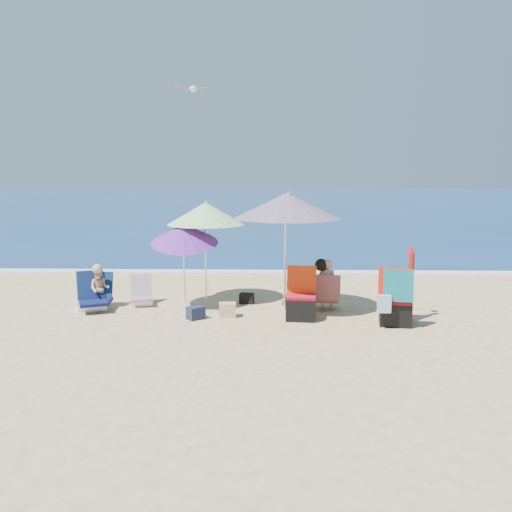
{
  "coord_description": "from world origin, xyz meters",
  "views": [
    {
      "loc": [
        -0.01,
        -9.69,
        2.75
      ],
      "look_at": [
        -0.3,
        1.0,
        1.1
      ],
      "focal_mm": 38.29,
      "sensor_mm": 36.0,
      "label": 1
    }
  ],
  "objects_px": {
    "chair_rainbow": "(142,297)",
    "camp_chair_right": "(395,304)",
    "umbrella_turquoise": "(287,206)",
    "umbrella_striped": "(206,214)",
    "person_left": "(99,288)",
    "chair_navy": "(92,300)",
    "camp_chair_left": "(301,303)",
    "seagull": "(193,89)",
    "umbrella_blue": "(184,233)",
    "furled_umbrella": "(411,279)",
    "person_center": "(325,285)"
  },
  "relations": [
    {
      "from": "furled_umbrella",
      "to": "person_left",
      "type": "xyz_separation_m",
      "value": [
        -6.09,
        0.65,
        -0.35
      ]
    },
    {
      "from": "chair_navy",
      "to": "camp_chair_right",
      "type": "distance_m",
      "value": 5.94
    },
    {
      "from": "camp_chair_left",
      "to": "person_left",
      "type": "xyz_separation_m",
      "value": [
        -4.04,
        0.68,
        0.12
      ]
    },
    {
      "from": "umbrella_turquoise",
      "to": "chair_rainbow",
      "type": "xyz_separation_m",
      "value": [
        -3.0,
        0.53,
        -1.94
      ]
    },
    {
      "from": "chair_rainbow",
      "to": "camp_chair_right",
      "type": "height_order",
      "value": "camp_chair_right"
    },
    {
      "from": "umbrella_turquoise",
      "to": "camp_chair_right",
      "type": "xyz_separation_m",
      "value": [
        1.95,
        -0.87,
        -1.72
      ]
    },
    {
      "from": "umbrella_striped",
      "to": "umbrella_blue",
      "type": "xyz_separation_m",
      "value": [
        -0.38,
        -0.49,
        -0.36
      ]
    },
    {
      "from": "umbrella_turquoise",
      "to": "umbrella_striped",
      "type": "relative_size",
      "value": 1.18
    },
    {
      "from": "umbrella_turquoise",
      "to": "umbrella_striped",
      "type": "xyz_separation_m",
      "value": [
        -1.66,
        0.78,
        -0.21
      ]
    },
    {
      "from": "chair_navy",
      "to": "camp_chair_left",
      "type": "relative_size",
      "value": 0.95
    },
    {
      "from": "umbrella_striped",
      "to": "umbrella_turquoise",
      "type": "bearing_deg",
      "value": -25.12
    },
    {
      "from": "umbrella_blue",
      "to": "seagull",
      "type": "height_order",
      "value": "seagull"
    },
    {
      "from": "chair_navy",
      "to": "seagull",
      "type": "xyz_separation_m",
      "value": [
        1.99,
        1.0,
        4.25
      ]
    },
    {
      "from": "umbrella_blue",
      "to": "chair_rainbow",
      "type": "bearing_deg",
      "value": 165.89
    },
    {
      "from": "umbrella_blue",
      "to": "person_left",
      "type": "height_order",
      "value": "umbrella_blue"
    },
    {
      "from": "umbrella_turquoise",
      "to": "camp_chair_right",
      "type": "distance_m",
      "value": 2.74
    },
    {
      "from": "person_left",
      "to": "umbrella_striped",
      "type": "bearing_deg",
      "value": 15.81
    },
    {
      "from": "umbrella_turquoise",
      "to": "furled_umbrella",
      "type": "relative_size",
      "value": 1.83
    },
    {
      "from": "umbrella_blue",
      "to": "chair_navy",
      "type": "xyz_separation_m",
      "value": [
        -1.87,
        -0.2,
        -1.33
      ]
    },
    {
      "from": "umbrella_turquoise",
      "to": "chair_rainbow",
      "type": "distance_m",
      "value": 3.62
    },
    {
      "from": "camp_chair_right",
      "to": "chair_rainbow",
      "type": "bearing_deg",
      "value": 164.18
    },
    {
      "from": "umbrella_turquoise",
      "to": "furled_umbrella",
      "type": "height_order",
      "value": "umbrella_turquoise"
    },
    {
      "from": "umbrella_turquoise",
      "to": "chair_navy",
      "type": "bearing_deg",
      "value": 178.76
    },
    {
      "from": "umbrella_turquoise",
      "to": "camp_chair_right",
      "type": "height_order",
      "value": "umbrella_turquoise"
    },
    {
      "from": "umbrella_striped",
      "to": "person_left",
      "type": "bearing_deg",
      "value": -164.19
    },
    {
      "from": "umbrella_turquoise",
      "to": "camp_chair_left",
      "type": "xyz_separation_m",
      "value": [
        0.27,
        -0.49,
        -1.81
      ]
    },
    {
      "from": "chair_navy",
      "to": "person_left",
      "type": "xyz_separation_m",
      "value": [
        0.13,
        0.1,
        0.22
      ]
    },
    {
      "from": "umbrella_striped",
      "to": "umbrella_blue",
      "type": "height_order",
      "value": "umbrella_striped"
    },
    {
      "from": "camp_chair_right",
      "to": "person_center",
      "type": "distance_m",
      "value": 1.58
    },
    {
      "from": "furled_umbrella",
      "to": "person_center",
      "type": "height_order",
      "value": "furled_umbrella"
    },
    {
      "from": "camp_chair_left",
      "to": "person_center",
      "type": "distance_m",
      "value": 0.87
    },
    {
      "from": "umbrella_blue",
      "to": "person_center",
      "type": "height_order",
      "value": "umbrella_blue"
    },
    {
      "from": "person_center",
      "to": "seagull",
      "type": "bearing_deg",
      "value": 161.51
    },
    {
      "from": "umbrella_striped",
      "to": "camp_chair_left",
      "type": "bearing_deg",
      "value": -33.41
    },
    {
      "from": "chair_rainbow",
      "to": "chair_navy",
      "type": "bearing_deg",
      "value": -153.74
    },
    {
      "from": "person_left",
      "to": "umbrella_blue",
      "type": "bearing_deg",
      "value": 3.54
    },
    {
      "from": "person_left",
      "to": "furled_umbrella",
      "type": "bearing_deg",
      "value": -6.11
    },
    {
      "from": "camp_chair_right",
      "to": "furled_umbrella",
      "type": "bearing_deg",
      "value": 47.89
    },
    {
      "from": "furled_umbrella",
      "to": "chair_navy",
      "type": "distance_m",
      "value": 6.27
    },
    {
      "from": "seagull",
      "to": "umbrella_turquoise",
      "type": "bearing_deg",
      "value": -29.41
    },
    {
      "from": "umbrella_blue",
      "to": "person_center",
      "type": "distance_m",
      "value": 3.0
    },
    {
      "from": "camp_chair_left",
      "to": "camp_chair_right",
      "type": "height_order",
      "value": "camp_chair_right"
    },
    {
      "from": "umbrella_blue",
      "to": "seagull",
      "type": "distance_m",
      "value": 3.03
    },
    {
      "from": "camp_chair_left",
      "to": "seagull",
      "type": "height_order",
      "value": "seagull"
    },
    {
      "from": "umbrella_striped",
      "to": "camp_chair_left",
      "type": "xyz_separation_m",
      "value": [
        1.93,
        -1.27,
        -1.6
      ]
    },
    {
      "from": "umbrella_turquoise",
      "to": "person_center",
      "type": "distance_m",
      "value": 1.79
    },
    {
      "from": "umbrella_striped",
      "to": "umbrella_blue",
      "type": "bearing_deg",
      "value": -127.46
    },
    {
      "from": "umbrella_striped",
      "to": "person_left",
      "type": "distance_m",
      "value": 2.64
    },
    {
      "from": "person_left",
      "to": "chair_navy",
      "type": "bearing_deg",
      "value": -143.59
    },
    {
      "from": "umbrella_striped",
      "to": "camp_chair_right",
      "type": "height_order",
      "value": "umbrella_striped"
    }
  ]
}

